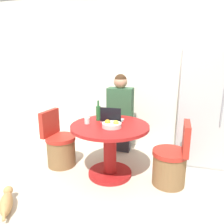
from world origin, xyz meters
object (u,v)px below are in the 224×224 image
bottle (98,113)px  cat (7,202)px  chair_left_side (60,147)px  person_seated (121,111)px  refrigerator (202,108)px  fruit_bowl (112,125)px  laptop (112,119)px  chair_right_side (171,164)px  dining_table (110,143)px

bottle → cat: size_ratio=0.67×
chair_left_side → person_seated: (0.77, 0.67, 0.45)m
refrigerator → fruit_bowl: refrigerator is taller
chair_left_side → cat: chair_left_side is taller
chair_left_side → fruit_bowl: 0.99m
laptop → bottle: size_ratio=1.02×
chair_left_side → person_seated: bearing=-43.8°
chair_right_side → laptop: (-0.82, 0.14, 0.49)m
dining_table → fruit_bowl: fruit_bowl is taller
chair_right_side → fruit_bowl: size_ratio=3.37×
person_seated → chair_left_side: bearing=41.0°
dining_table → refrigerator: bearing=33.4°
bottle → cat: bearing=-119.2°
dining_table → fruit_bowl: size_ratio=4.19×
refrigerator → cat: size_ratio=4.10×
refrigerator → dining_table: (-1.20, -0.79, -0.38)m
chair_left_side → fruit_bowl: (0.85, -0.16, 0.48)m
chair_right_side → person_seated: (-0.84, 0.74, 0.45)m
chair_left_side → fruit_bowl: bearing=-95.4°
bottle → dining_table: bearing=-36.8°
dining_table → bottle: bearing=143.2°
dining_table → person_seated: 0.79m
person_seated → refrigerator: bearing=-177.7°
chair_right_side → refrigerator: bearing=153.7°
chair_left_side → refrigerator: bearing=-65.1°
fruit_bowl → bottle: (-0.27, 0.25, 0.08)m
dining_table → laptop: 0.33m
dining_table → bottle: bottle is taller
fruit_bowl → bottle: bottle is taller
fruit_bowl → chair_right_side: bearing=6.3°
chair_left_side → chair_right_side: size_ratio=1.00×
refrigerator → bottle: bearing=-156.1°
cat → laptop: bearing=-71.6°
chair_right_side → laptop: size_ratio=2.91×
refrigerator → laptop: (-1.21, -0.65, -0.09)m
refrigerator → bottle: (-1.41, -0.63, -0.02)m
dining_table → cat: dining_table is taller
chair_right_side → fruit_bowl: chair_right_side is taller
chair_right_side → cat: 1.95m
bottle → person_seated: bearing=72.4°
fruit_bowl → bottle: size_ratio=0.88×
chair_left_side → bottle: bottle is taller
refrigerator → bottle: refrigerator is taller
refrigerator → dining_table: 1.48m
chair_left_side → laptop: (0.79, 0.07, 0.49)m
fruit_bowl → laptop: bearing=105.1°
dining_table → fruit_bowl: 0.30m
bottle → chair_right_side: bearing=-9.1°
refrigerator → laptop: refrigerator is taller
person_seated → laptop: size_ratio=4.66×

